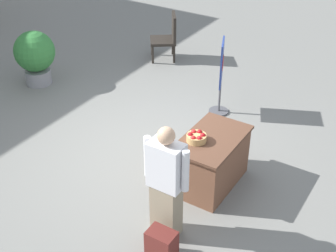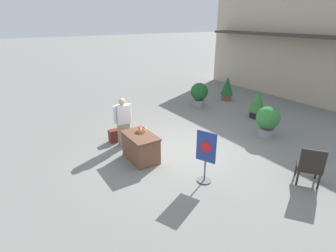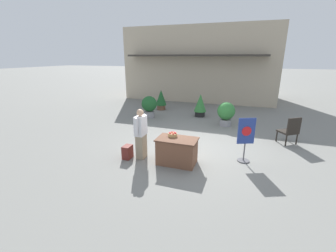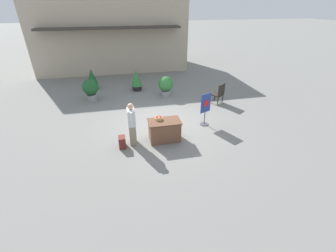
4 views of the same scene
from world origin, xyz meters
name	(u,v)px [view 1 (image 1 of 4)]	position (x,y,z in m)	size (l,w,h in m)	color
ground_plane	(151,153)	(0.00, 0.00, 0.00)	(120.00, 120.00, 0.00)	slate
display_table	(211,161)	(-0.17, -1.15, 0.40)	(1.18, 0.73, 0.79)	brown
apple_basket	(196,137)	(-0.35, -1.00, 0.85)	(0.27, 0.27, 0.13)	tan
person_visitor	(166,183)	(-1.34, -1.14, 0.80)	(0.26, 0.61, 1.58)	gray
backpack	(162,245)	(-1.74, -1.33, 0.21)	(0.24, 0.34, 0.42)	maroon
poster_board	(221,76)	(1.72, -0.33, 0.73)	(0.49, 0.36, 1.37)	#4C4C51
patio_chair	(168,35)	(3.23, 1.72, 0.55)	(0.77, 0.77, 1.02)	#28231E
potted_plant_near_left	(35,55)	(0.81, 3.28, 0.63)	(0.80, 0.80, 1.10)	gray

